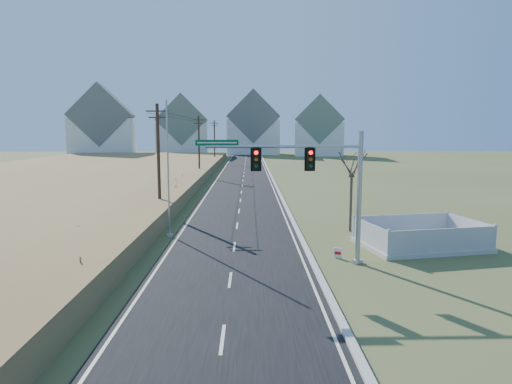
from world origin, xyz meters
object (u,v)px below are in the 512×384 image
fence_enclosure (420,242)px  flagpole (168,183)px  open_sign (338,253)px  traffic_signal_mast (323,183)px  bare_tree (352,162)px

fence_enclosure → flagpole: 15.91m
open_sign → flagpole: (-9.96, 5.20, 3.20)m
traffic_signal_mast → bare_tree: bearing=67.0°
traffic_signal_mast → flagpole: bearing=144.9°
fence_enclosure → flagpole: bearing=158.3°
traffic_signal_mast → fence_enclosure: (6.37, 3.35, -3.93)m
open_sign → bare_tree: size_ratio=0.09×
open_sign → fence_enclosure: bearing=52.3°
fence_enclosure → bare_tree: (-3.24, 4.23, 4.44)m
open_sign → flagpole: flagpole is taller
open_sign → bare_tree: (2.12, 6.62, 4.45)m
flagpole → bare_tree: (12.09, 1.41, 1.24)m
open_sign → bare_tree: bare_tree is taller
fence_enclosure → open_sign: fence_enclosure is taller
bare_tree → traffic_signal_mast: bearing=-112.5°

